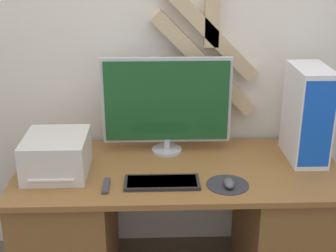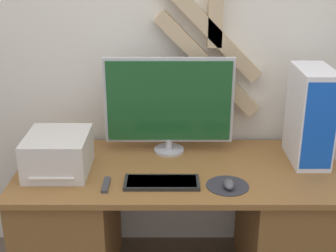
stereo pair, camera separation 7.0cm
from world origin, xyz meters
name	(u,v)px [view 1 (the left image)]	position (x,y,z in m)	size (l,w,h in m)	color
wall_back	(175,35)	(0.00, 0.82, 1.36)	(6.40, 0.13, 2.73)	silver
desk	(179,224)	(0.00, 0.38, 0.38)	(1.73, 0.77, 0.73)	brown
monitor	(167,103)	(-0.06, 0.60, 1.02)	(0.72, 0.17, 0.55)	#B7B7BC
keyboard	(162,182)	(-0.10, 0.20, 0.74)	(0.37, 0.15, 0.02)	black
mousepad	(228,185)	(0.23, 0.18, 0.73)	(0.21, 0.21, 0.00)	#2D2D33
mouse	(229,183)	(0.23, 0.15, 0.75)	(0.05, 0.09, 0.04)	#4C4C51
computer_tower	(307,114)	(0.70, 0.49, 0.99)	(0.18, 0.35, 0.52)	white
printer	(57,155)	(-0.64, 0.35, 0.83)	(0.32, 0.36, 0.20)	beige
remote_control	(106,186)	(-0.37, 0.18, 0.74)	(0.03, 0.15, 0.02)	#38383D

